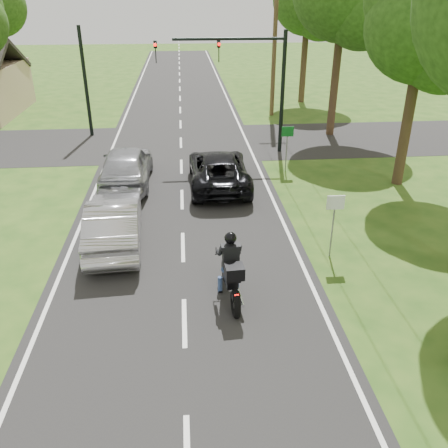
{
  "coord_description": "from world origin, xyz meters",
  "views": [
    {
      "loc": [
        0.16,
        -9.86,
        7.72
      ],
      "look_at": [
        1.29,
        3.0,
        1.3
      ],
      "focal_mm": 38.0,
      "sensor_mm": 36.0,
      "label": 1
    }
  ],
  "objects": [
    {
      "name": "silver_sedan",
      "position": [
        -2.23,
        4.44,
        0.8
      ],
      "size": [
        1.98,
        4.9,
        1.58
      ],
      "primitive_type": "imported",
      "rotation": [
        0.0,
        0.0,
        3.21
      ],
      "color": "#B0AFB4",
      "rests_on": "road"
    },
    {
      "name": "silver_suv",
      "position": [
        -2.35,
        9.88,
        0.88
      ],
      "size": [
        2.11,
        5.11,
        1.73
      ],
      "primitive_type": "imported",
      "rotation": [
        0.0,
        0.0,
        3.13
      ],
      "color": "#9C9EA4",
      "rests_on": "road"
    },
    {
      "name": "road",
      "position": [
        0.0,
        10.0,
        0.01
      ],
      "size": [
        8.0,
        100.0,
        0.01
      ],
      "primitive_type": "cube",
      "color": "black",
      "rests_on": "ground"
    },
    {
      "name": "tree_row_e",
      "position": [
        9.48,
        25.78,
        6.83
      ],
      "size": [
        5.28,
        5.12,
        9.61
      ],
      "color": "#332316",
      "rests_on": "ground"
    },
    {
      "name": "sign_white",
      "position": [
        4.7,
        2.98,
        1.6
      ],
      "size": [
        0.55,
        0.07,
        2.12
      ],
      "color": "slate",
      "rests_on": "ground"
    },
    {
      "name": "traffic_signal",
      "position": [
        3.34,
        14.0,
        4.14
      ],
      "size": [
        6.38,
        0.44,
        6.0
      ],
      "color": "black",
      "rests_on": "ground"
    },
    {
      "name": "tree_row_c",
      "position": [
        9.75,
        8.8,
        6.23
      ],
      "size": [
        4.8,
        4.65,
        8.76
      ],
      "color": "#332316",
      "rests_on": "ground"
    },
    {
      "name": "sign_green",
      "position": [
        4.9,
        10.98,
        1.6
      ],
      "size": [
        0.55,
        0.07,
        2.12
      ],
      "color": "slate",
      "rests_on": "ground"
    },
    {
      "name": "signal_pole_far",
      "position": [
        -5.2,
        18.0,
        3.0
      ],
      "size": [
        0.2,
        0.2,
        6.0
      ],
      "primitive_type": "cylinder",
      "color": "black",
      "rests_on": "ground"
    },
    {
      "name": "motorcycle_rider",
      "position": [
        1.3,
        0.93,
        0.81
      ],
      "size": [
        0.68,
        2.39,
        2.06
      ],
      "rotation": [
        0.0,
        0.0,
        0.07
      ],
      "color": "black",
      "rests_on": "ground"
    },
    {
      "name": "dark_suv",
      "position": [
        1.61,
        9.4,
        0.75
      ],
      "size": [
        2.46,
        5.34,
        1.48
      ],
      "primitive_type": "imported",
      "rotation": [
        0.0,
        0.0,
        3.14
      ],
      "color": "black",
      "rests_on": "road"
    },
    {
      "name": "cross_road",
      "position": [
        0.0,
        16.0,
        0.01
      ],
      "size": [
        60.0,
        7.0,
        0.01
      ],
      "primitive_type": "cube",
      "color": "black",
      "rests_on": "ground"
    },
    {
      "name": "utility_pole_far",
      "position": [
        6.2,
        22.0,
        5.08
      ],
      "size": [
        1.6,
        0.28,
        10.0
      ],
      "color": "brown",
      "rests_on": "ground"
    },
    {
      "name": "ground",
      "position": [
        0.0,
        0.0,
        0.0
      ],
      "size": [
        140.0,
        140.0,
        0.0
      ],
      "primitive_type": "plane",
      "color": "#254914",
      "rests_on": "ground"
    }
  ]
}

